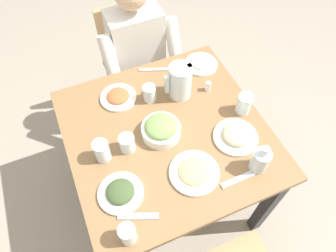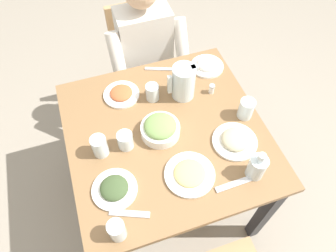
{
  "view_description": "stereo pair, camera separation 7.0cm",
  "coord_description": "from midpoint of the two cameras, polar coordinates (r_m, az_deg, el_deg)",
  "views": [
    {
      "loc": [
        0.33,
        0.78,
        2.02
      ],
      "look_at": [
        -0.02,
        -0.03,
        0.75
      ],
      "focal_mm": 33.11,
      "sensor_mm": 36.0,
      "label": 1
    },
    {
      "loc": [
        0.26,
        0.8,
        2.02
      ],
      "look_at": [
        -0.02,
        -0.03,
        0.75
      ],
      "focal_mm": 33.11,
      "sensor_mm": 36.0,
      "label": 2
    }
  ],
  "objects": [
    {
      "name": "ground_plane",
      "position": [
        2.19,
        -1.1,
        -12.12
      ],
      "size": [
        8.0,
        8.0,
        0.0
      ],
      "primitive_type": "plane",
      "color": "gray"
    },
    {
      "name": "dining_table",
      "position": [
        1.62,
        -1.45,
        -3.42
      ],
      "size": [
        0.96,
        0.96,
        0.76
      ],
      "color": "olive",
      "rests_on": "ground_plane"
    },
    {
      "name": "chair_near",
      "position": [
        2.24,
        -7.27,
        11.95
      ],
      "size": [
        0.4,
        0.4,
        0.88
      ],
      "color": "tan",
      "rests_on": "ground_plane"
    },
    {
      "name": "diner_near",
      "position": [
        2.0,
        -5.78,
        11.36
      ],
      "size": [
        0.48,
        0.53,
        1.17
      ],
      "color": "silver",
      "rests_on": "ground_plane"
    },
    {
      "name": "water_pitcher",
      "position": [
        1.6,
        0.98,
        8.2
      ],
      "size": [
        0.16,
        0.12,
        0.19
      ],
      "color": "silver",
      "rests_on": "dining_table"
    },
    {
      "name": "salad_bowl",
      "position": [
        1.48,
        -2.6,
        -0.65
      ],
      "size": [
        0.19,
        0.19,
        0.09
      ],
      "color": "white",
      "rests_on": "dining_table"
    },
    {
      "name": "plate_rice_curry",
      "position": [
        1.66,
        -10.35,
        5.3
      ],
      "size": [
        0.19,
        0.19,
        0.04
      ],
      "color": "white",
      "rests_on": "dining_table"
    },
    {
      "name": "plate_fries",
      "position": [
        1.4,
        3.43,
        -8.51
      ],
      "size": [
        0.23,
        0.23,
        0.04
      ],
      "color": "white",
      "rests_on": "dining_table"
    },
    {
      "name": "plate_dolmas",
      "position": [
        1.37,
        -10.21,
        -11.97
      ],
      "size": [
        0.2,
        0.2,
        0.05
      ],
      "color": "white",
      "rests_on": "dining_table"
    },
    {
      "name": "plate_yoghurt",
      "position": [
        1.81,
        5.01,
        11.45
      ],
      "size": [
        0.19,
        0.19,
        0.05
      ],
      "color": "white",
      "rests_on": "dining_table"
    },
    {
      "name": "plate_beans",
      "position": [
        1.51,
        11.08,
        -1.83
      ],
      "size": [
        0.22,
        0.22,
        0.05
      ],
      "color": "white",
      "rests_on": "dining_table"
    },
    {
      "name": "water_glass_near_left",
      "position": [
        1.27,
        -9.09,
        -19.08
      ],
      "size": [
        0.07,
        0.07,
        0.1
      ],
      "primitive_type": "cylinder",
      "color": "silver",
      "rests_on": "dining_table"
    },
    {
      "name": "water_glass_far_right",
      "position": [
        1.45,
        -8.91,
        -3.21
      ],
      "size": [
        0.07,
        0.07,
        0.09
      ],
      "primitive_type": "cylinder",
      "color": "silver",
      "rests_on": "dining_table"
    },
    {
      "name": "water_glass_center",
      "position": [
        1.59,
        12.6,
        3.95
      ],
      "size": [
        0.08,
        0.08,
        0.11
      ],
      "primitive_type": "cylinder",
      "color": "silver",
      "rests_on": "dining_table"
    },
    {
      "name": "water_glass_near_right",
      "position": [
        1.44,
        -13.45,
        -4.5
      ],
      "size": [
        0.07,
        0.07,
        0.11
      ],
      "primitive_type": "cylinder",
      "color": "silver",
      "rests_on": "dining_table"
    },
    {
      "name": "water_glass_far_left",
      "position": [
        1.61,
        -4.68,
        5.96
      ],
      "size": [
        0.07,
        0.07,
        0.09
      ],
      "primitive_type": "cylinder",
      "color": "silver",
      "rests_on": "dining_table"
    },
    {
      "name": "oil_carafe",
      "position": [
        1.42,
        15.2,
        -6.3
      ],
      "size": [
        0.08,
        0.08,
        0.16
      ],
      "color": "silver",
      "rests_on": "dining_table"
    },
    {
      "name": "salt_shaker",
      "position": [
        1.67,
        6.19,
        7.25
      ],
      "size": [
        0.03,
        0.03,
        0.05
      ],
      "color": "white",
      "rests_on": "dining_table"
    },
    {
      "name": "fork_near",
      "position": [
        1.34,
        -7.09,
        -16.22
      ],
      "size": [
        0.17,
        0.09,
        0.01
      ],
      "primitive_type": "cube",
      "rotation": [
        0.0,
        0.0,
        -0.4
      ],
      "color": "silver",
      "rests_on": "dining_table"
    },
    {
      "name": "knife_near",
      "position": [
        1.79,
        -3.43,
        10.3
      ],
      "size": [
        0.18,
        0.08,
        0.01
      ],
      "primitive_type": "cube",
      "rotation": [
        0.0,
        0.0,
        -0.36
      ],
      "color": "silver",
      "rests_on": "dining_table"
    },
    {
      "name": "fork_far",
      "position": [
        1.42,
        11.41,
        -9.64
      ],
      "size": [
        0.17,
        0.03,
        0.01
      ],
      "primitive_type": "cube",
      "rotation": [
        0.0,
        0.0,
        0.02
      ],
      "color": "silver",
      "rests_on": "dining_table"
    }
  ]
}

